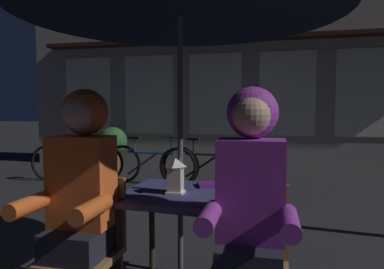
% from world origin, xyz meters
% --- Properties ---
extents(cafe_table, '(0.72, 0.72, 0.74)m').
position_xyz_m(cafe_table, '(0.00, 0.00, 0.64)').
color(cafe_table, navy).
rests_on(cafe_table, ground_plane).
extents(lantern, '(0.11, 0.11, 0.23)m').
position_xyz_m(lantern, '(-0.02, -0.06, 0.86)').
color(lantern, white).
rests_on(lantern, cafe_table).
extents(chair_left, '(0.40, 0.40, 0.87)m').
position_xyz_m(chair_left, '(-0.48, -0.37, 0.49)').
color(chair_left, olive).
rests_on(chair_left, ground_plane).
extents(chair_right, '(0.40, 0.40, 0.87)m').
position_xyz_m(chair_right, '(0.48, -0.37, 0.49)').
color(chair_right, olive).
rests_on(chair_right, ground_plane).
extents(person_left_hooded, '(0.45, 0.56, 1.40)m').
position_xyz_m(person_left_hooded, '(-0.48, -0.43, 0.85)').
color(person_left_hooded, black).
rests_on(person_left_hooded, ground_plane).
extents(person_right_hooded, '(0.45, 0.56, 1.40)m').
position_xyz_m(person_right_hooded, '(0.48, -0.43, 0.85)').
color(person_right_hooded, black).
rests_on(person_right_hooded, ground_plane).
extents(shopfront_building, '(10.00, 0.93, 6.20)m').
position_xyz_m(shopfront_building, '(0.15, 5.40, 3.09)').
color(shopfront_building, '#9E9389').
rests_on(shopfront_building, ground_plane).
extents(bicycle_nearest, '(1.67, 0.32, 0.84)m').
position_xyz_m(bicycle_nearest, '(-2.77, 3.32, 0.35)').
color(bicycle_nearest, black).
rests_on(bicycle_nearest, ground_plane).
extents(bicycle_second, '(1.68, 0.22, 0.84)m').
position_xyz_m(bicycle_second, '(-1.43, 3.38, 0.35)').
color(bicycle_second, black).
rests_on(bicycle_second, ground_plane).
extents(bicycle_third, '(1.67, 0.24, 0.84)m').
position_xyz_m(bicycle_third, '(-0.38, 3.35, 0.35)').
color(bicycle_third, black).
rests_on(bicycle_third, ground_plane).
extents(book, '(0.24, 0.20, 0.02)m').
position_xyz_m(book, '(0.18, 0.21, 0.75)').
color(book, '#661E7A').
rests_on(book, cafe_table).
extents(potted_plant, '(0.60, 0.60, 0.92)m').
position_xyz_m(potted_plant, '(-2.61, 4.41, 0.54)').
color(potted_plant, brown).
rests_on(potted_plant, ground_plane).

